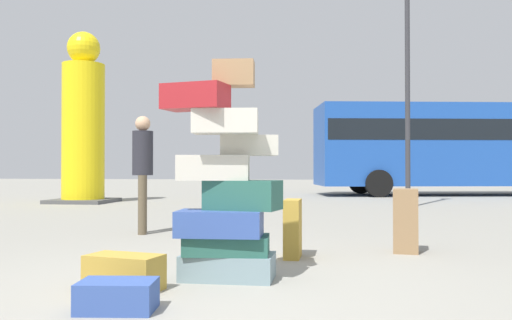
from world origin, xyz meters
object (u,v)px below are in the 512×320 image
object	(u,v)px
suitcase_navy_foreground_near	(117,296)
parked_bus	(461,143)
lamp_post	(407,27)
person_bearded_onlooker	(143,163)
suitcase_brown_behind_tower	(406,221)
suitcase_tan_right_side	(124,272)
suitcase_tan_left_side	(293,228)
yellow_dummy_statue	(83,126)
suitcase_tower	(226,193)

from	to	relation	value
suitcase_navy_foreground_near	parked_bus	size ratio (longest dim) A/B	0.05
suitcase_navy_foreground_near	lamp_post	xyz separation A→B (m)	(3.22, 9.98, 4.29)
person_bearded_onlooker	lamp_post	distance (m)	8.17
suitcase_brown_behind_tower	lamp_post	distance (m)	8.25
suitcase_brown_behind_tower	suitcase_tan_right_side	world-z (taller)	suitcase_brown_behind_tower
suitcase_tan_left_side	lamp_post	size ratio (longest dim) A/B	0.09
lamp_post	yellow_dummy_statue	bearing A→B (deg)	175.99
person_bearded_onlooker	parked_bus	distance (m)	14.35
suitcase_tan_left_side	person_bearded_onlooker	xyz separation A→B (m)	(-2.32, 1.78, 0.72)
suitcase_tan_left_side	yellow_dummy_statue	xyz separation A→B (m)	(-6.43, 8.28, 1.81)
suitcase_tower	lamp_post	xyz separation A→B (m)	(2.70, 8.88, 3.65)
suitcase_brown_behind_tower	yellow_dummy_statue	distance (m)	11.04
parked_bus	yellow_dummy_statue	bearing A→B (deg)	-163.37
suitcase_tan_left_side	person_bearded_onlooker	world-z (taller)	person_bearded_onlooker
suitcase_navy_foreground_near	yellow_dummy_statue	size ratio (longest dim) A/B	0.11
suitcase_brown_behind_tower	parked_bus	xyz separation A→B (m)	(3.68, 13.59, 1.47)
suitcase_tan_left_side	suitcase_brown_behind_tower	xyz separation A→B (m)	(1.25, 0.54, 0.05)
suitcase_tower	person_bearded_onlooker	bearing A→B (deg)	121.67
suitcase_brown_behind_tower	person_bearded_onlooker	world-z (taller)	person_bearded_onlooker
yellow_dummy_statue	parked_bus	size ratio (longest dim) A/B	0.45
suitcase_tower	suitcase_navy_foreground_near	world-z (taller)	suitcase_tower
suitcase_tan_right_side	parked_bus	distance (m)	17.07
suitcase_tan_left_side	parked_bus	distance (m)	15.05
suitcase_navy_foreground_near	parked_bus	distance (m)	17.56
suitcase_tan_right_side	lamp_post	distance (m)	10.85
parked_bus	lamp_post	distance (m)	7.45
lamp_post	suitcase_tower	bearing A→B (deg)	-106.94
suitcase_navy_foreground_near	suitcase_tan_left_side	bearing A→B (deg)	59.83
lamp_post	suitcase_navy_foreground_near	bearing A→B (deg)	-107.88
suitcase_tan_left_side	person_bearded_onlooker	size ratio (longest dim) A/B	0.36
suitcase_navy_foreground_near	suitcase_brown_behind_tower	distance (m)	3.64
suitcase_tan_right_side	suitcase_navy_foreground_near	bearing A→B (deg)	-60.24
suitcase_tan_right_side	suitcase_tan_left_side	bearing A→B (deg)	66.91
yellow_dummy_statue	lamp_post	bearing A→B (deg)	-4.01
suitcase_tower	person_bearded_onlooker	size ratio (longest dim) A/B	1.10
suitcase_tan_left_side	person_bearded_onlooker	bearing A→B (deg)	143.66
suitcase_tan_right_side	yellow_dummy_statue	size ratio (longest dim) A/B	0.12
suitcase_brown_behind_tower	yellow_dummy_statue	size ratio (longest dim) A/B	0.15
suitcase_tan_left_side	suitcase_tan_right_side	world-z (taller)	suitcase_tan_left_side
suitcase_tower	suitcase_tan_right_side	distance (m)	1.06
suitcase_tower	suitcase_brown_behind_tower	xyz separation A→B (m)	(1.73, 1.74, -0.38)
suitcase_navy_foreground_near	lamp_post	distance (m)	11.33
suitcase_navy_foreground_near	lamp_post	world-z (taller)	lamp_post
suitcase_navy_foreground_near	suitcase_tan_left_side	world-z (taller)	suitcase_tan_left_side
yellow_dummy_statue	parked_bus	world-z (taller)	yellow_dummy_statue
person_bearded_onlooker	parked_bus	bearing A→B (deg)	132.19
person_bearded_onlooker	parked_bus	xyz separation A→B (m)	(7.25, 12.36, 0.81)
suitcase_tower	person_bearded_onlooker	distance (m)	3.51
suitcase_tan_right_side	yellow_dummy_statue	world-z (taller)	yellow_dummy_statue
suitcase_tower	suitcase_tan_left_side	distance (m)	1.37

